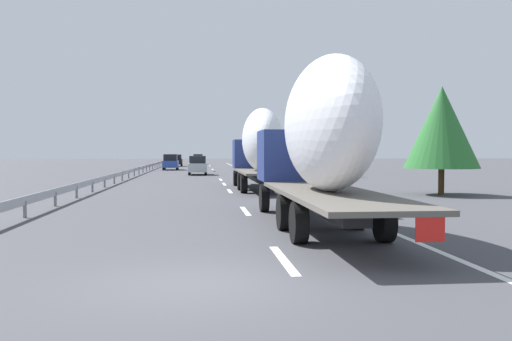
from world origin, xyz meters
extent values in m
plane|color=#424247|center=(40.00, 0.00, 0.00)|extent=(260.00, 260.00, 0.00)
cube|color=white|center=(2.00, -1.80, 0.00)|extent=(3.20, 0.20, 0.01)
cube|color=white|center=(11.71, -1.80, 0.00)|extent=(3.20, 0.20, 0.01)
cube|color=white|center=(22.54, -1.80, 0.00)|extent=(3.20, 0.20, 0.01)
cube|color=white|center=(29.51, -1.80, 0.00)|extent=(3.20, 0.20, 0.01)
cube|color=white|center=(35.89, -1.80, 0.00)|extent=(3.20, 0.20, 0.01)
cube|color=white|center=(54.34, -1.80, 0.00)|extent=(3.20, 0.20, 0.01)
cube|color=white|center=(53.86, -1.80, 0.00)|extent=(3.20, 0.20, 0.01)
cube|color=white|center=(62.95, -1.80, 0.00)|extent=(3.20, 0.20, 0.01)
cube|color=white|center=(79.76, -1.80, 0.00)|extent=(3.20, 0.20, 0.01)
cube|color=white|center=(84.97, -1.80, 0.00)|extent=(3.20, 0.20, 0.01)
cube|color=white|center=(45.00, -5.50, 0.00)|extent=(110.00, 0.20, 0.01)
cube|color=navy|center=(27.73, -3.60, 2.15)|extent=(2.40, 2.50, 1.90)
cube|color=black|center=(28.83, -3.60, 2.65)|extent=(0.08, 2.12, 0.80)
cube|color=#262628|center=(24.95, -3.60, 0.67)|extent=(10.23, 0.70, 0.24)
cube|color=#59544C|center=(22.16, -3.60, 1.14)|extent=(8.72, 2.50, 0.12)
ellipsoid|color=white|center=(21.88, -3.60, 2.99)|extent=(6.28, 2.20, 3.58)
cube|color=red|center=(17.83, -4.29, 0.90)|extent=(0.04, 0.56, 0.56)
cylinder|color=black|center=(27.73, -2.50, 0.52)|extent=(1.04, 0.30, 1.04)
cylinder|color=black|center=(27.73, -4.70, 0.52)|extent=(1.04, 0.30, 1.04)
cylinder|color=black|center=(23.36, -2.50, 0.52)|extent=(1.04, 0.35, 1.04)
cylinder|color=black|center=(23.36, -4.70, 0.52)|extent=(1.04, 0.35, 1.04)
cylinder|color=black|center=(20.96, -2.50, 0.52)|extent=(1.04, 0.35, 1.04)
cylinder|color=black|center=(20.96, -4.70, 0.52)|extent=(1.04, 0.35, 1.04)
cube|color=navy|center=(11.38, -3.60, 2.15)|extent=(2.40, 2.50, 1.90)
cube|color=black|center=(12.48, -3.60, 2.65)|extent=(0.08, 2.12, 0.80)
cube|color=#262628|center=(8.29, -3.60, 0.67)|extent=(11.34, 0.70, 0.24)
cube|color=#59544C|center=(5.21, -3.60, 1.14)|extent=(9.93, 2.50, 0.12)
ellipsoid|color=white|center=(5.62, -3.60, 3.07)|extent=(6.79, 2.20, 3.74)
cube|color=red|center=(0.28, -4.29, 0.90)|extent=(0.04, 0.56, 0.56)
cylinder|color=black|center=(11.38, -2.50, 0.52)|extent=(1.04, 0.30, 1.04)
cylinder|color=black|center=(11.38, -4.70, 0.52)|extent=(1.04, 0.30, 1.04)
cylinder|color=black|center=(6.41, -2.50, 0.52)|extent=(1.04, 0.35, 1.04)
cylinder|color=black|center=(6.41, -4.70, 0.52)|extent=(1.04, 0.35, 1.04)
cylinder|color=black|center=(4.01, -2.50, 0.52)|extent=(1.04, 0.35, 1.04)
cylinder|color=black|center=(4.01, -4.70, 0.52)|extent=(1.04, 0.35, 1.04)
cube|color=#ADB2B7|center=(45.88, 0.11, 0.74)|extent=(4.74, 1.80, 0.84)
cube|color=black|center=(45.53, 0.11, 1.52)|extent=(2.61, 1.59, 0.72)
cylinder|color=black|center=(47.35, 0.91, 0.32)|extent=(0.64, 0.22, 0.64)
cylinder|color=black|center=(47.35, -0.69, 0.32)|extent=(0.64, 0.22, 0.64)
cylinder|color=black|center=(44.41, 0.91, 0.32)|extent=(0.64, 0.22, 0.64)
cylinder|color=black|center=(44.41, -0.69, 0.32)|extent=(0.64, 0.22, 0.64)
cube|color=black|center=(78.23, 3.50, 0.74)|extent=(4.01, 1.80, 0.84)
cube|color=black|center=(77.93, 3.50, 1.51)|extent=(2.21, 1.59, 0.70)
cylinder|color=black|center=(79.48, 4.30, 0.32)|extent=(0.64, 0.22, 0.64)
cylinder|color=black|center=(79.48, 2.70, 0.32)|extent=(0.64, 0.22, 0.64)
cylinder|color=black|center=(76.99, 4.30, 0.32)|extent=(0.64, 0.22, 0.64)
cylinder|color=black|center=(76.99, 2.70, 0.32)|extent=(0.64, 0.22, 0.64)
cube|color=red|center=(93.94, 0.13, 0.74)|extent=(4.55, 1.89, 0.84)
cube|color=black|center=(93.60, 0.13, 1.50)|extent=(2.50, 1.67, 0.69)
cylinder|color=black|center=(95.35, 0.98, 0.32)|extent=(0.64, 0.22, 0.64)
cylinder|color=black|center=(95.35, -0.72, 0.32)|extent=(0.64, 0.22, 0.64)
cylinder|color=black|center=(92.53, 0.98, 0.32)|extent=(0.64, 0.22, 0.64)
cylinder|color=black|center=(92.53, -0.72, 0.32)|extent=(0.64, 0.22, 0.64)
cube|color=#28479E|center=(61.00, 3.52, 0.74)|extent=(4.61, 1.85, 0.84)
cube|color=black|center=(60.65, 3.52, 1.57)|extent=(2.54, 1.63, 0.82)
cylinder|color=black|center=(62.43, 4.35, 0.32)|extent=(0.64, 0.22, 0.64)
cylinder|color=black|center=(62.43, 2.69, 0.32)|extent=(0.64, 0.22, 0.64)
cylinder|color=black|center=(59.57, 4.35, 0.32)|extent=(0.64, 0.22, 0.64)
cylinder|color=black|center=(59.57, 2.69, 0.32)|extent=(0.64, 0.22, 0.64)
cylinder|color=gray|center=(47.04, -6.70, 1.35)|extent=(0.10, 0.10, 2.70)
cube|color=#2D569E|center=(47.04, -6.70, 3.05)|extent=(0.06, 0.90, 0.70)
cylinder|color=#472D19|center=(56.54, -13.41, 0.69)|extent=(0.25, 0.25, 1.37)
cone|color=#194C1E|center=(56.54, -13.41, 3.63)|extent=(3.32, 3.32, 4.52)
cylinder|color=#472D19|center=(18.70, -12.88, 0.71)|extent=(0.31, 0.31, 1.42)
cone|color=#286B2D|center=(18.70, -12.88, 3.60)|extent=(3.96, 3.96, 4.36)
cylinder|color=#472D19|center=(41.14, -10.76, 0.96)|extent=(0.31, 0.31, 1.93)
cone|color=#286B2D|center=(41.14, -10.76, 4.23)|extent=(2.88, 2.88, 4.61)
cylinder|color=#472D19|center=(69.27, -9.67, 0.71)|extent=(0.33, 0.33, 1.41)
cone|color=#286B2D|center=(69.27, -9.67, 3.50)|extent=(2.52, 2.52, 4.18)
cube|color=#9EA0A5|center=(43.00, 6.00, 0.60)|extent=(94.00, 0.06, 0.32)
cube|color=slate|center=(10.30, 6.00, 0.30)|extent=(0.10, 0.10, 0.60)
cube|color=slate|center=(14.39, 6.00, 0.30)|extent=(0.10, 0.10, 0.60)
cube|color=slate|center=(18.48, 6.00, 0.30)|extent=(0.10, 0.10, 0.60)
cube|color=slate|center=(22.57, 6.00, 0.30)|extent=(0.10, 0.10, 0.60)
cube|color=slate|center=(26.65, 6.00, 0.30)|extent=(0.10, 0.10, 0.60)
cube|color=slate|center=(30.74, 6.00, 0.30)|extent=(0.10, 0.10, 0.60)
cube|color=slate|center=(34.83, 6.00, 0.30)|extent=(0.10, 0.10, 0.60)
cube|color=slate|center=(38.91, 6.00, 0.30)|extent=(0.10, 0.10, 0.60)
cube|color=slate|center=(43.00, 6.00, 0.30)|extent=(0.10, 0.10, 0.60)
cube|color=slate|center=(47.09, 6.00, 0.30)|extent=(0.10, 0.10, 0.60)
cube|color=slate|center=(51.17, 6.00, 0.30)|extent=(0.10, 0.10, 0.60)
cube|color=slate|center=(55.26, 6.00, 0.30)|extent=(0.10, 0.10, 0.60)
cube|color=slate|center=(59.35, 6.00, 0.30)|extent=(0.10, 0.10, 0.60)
cube|color=slate|center=(63.43, 6.00, 0.30)|extent=(0.10, 0.10, 0.60)
cube|color=slate|center=(67.52, 6.00, 0.30)|extent=(0.10, 0.10, 0.60)
cube|color=slate|center=(71.61, 6.00, 0.30)|extent=(0.10, 0.10, 0.60)
cube|color=slate|center=(75.70, 6.00, 0.30)|extent=(0.10, 0.10, 0.60)
cube|color=slate|center=(79.78, 6.00, 0.30)|extent=(0.10, 0.10, 0.60)
cube|color=slate|center=(83.87, 6.00, 0.30)|extent=(0.10, 0.10, 0.60)
cube|color=slate|center=(87.96, 6.00, 0.30)|extent=(0.10, 0.10, 0.60)
camera|label=1|loc=(-9.55, -0.02, 2.30)|focal=38.82mm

